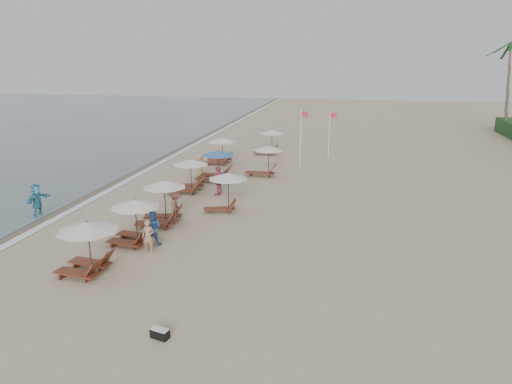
% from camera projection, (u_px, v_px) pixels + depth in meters
% --- Properties ---
extents(ground, '(160.00, 160.00, 0.00)m').
position_uv_depth(ground, '(250.00, 250.00, 21.42)').
color(ground, tan).
rests_on(ground, ground).
extents(wet_sand_band, '(3.20, 140.00, 0.01)m').
position_uv_depth(wet_sand_band, '(108.00, 181.00, 33.30)').
color(wet_sand_band, '#6B5E4C').
rests_on(wet_sand_band, ground).
extents(foam_line, '(0.50, 140.00, 0.02)m').
position_uv_depth(foam_line, '(125.00, 182.00, 33.04)').
color(foam_line, white).
rests_on(foam_line, ground).
extents(lounger_station_0, '(2.59, 2.45, 2.19)m').
position_uv_depth(lounger_station_0, '(85.00, 245.00, 18.81)').
color(lounger_station_0, brown).
rests_on(lounger_station_0, ground).
extents(lounger_station_1, '(2.49, 2.27, 2.15)m').
position_uv_depth(lounger_station_1, '(132.00, 220.00, 21.88)').
color(lounger_station_1, brown).
rests_on(lounger_station_1, ground).
extents(lounger_station_2, '(2.64, 2.30, 2.37)m').
position_uv_depth(lounger_station_2, '(161.00, 203.00, 24.42)').
color(lounger_station_2, brown).
rests_on(lounger_station_2, ground).
extents(lounger_station_3, '(2.75, 2.52, 2.16)m').
position_uv_depth(lounger_station_3, '(187.00, 176.00, 30.43)').
color(lounger_station_3, brown).
rests_on(lounger_station_3, ground).
extents(lounger_station_4, '(2.73, 2.35, 2.18)m').
position_uv_depth(lounger_station_4, '(215.00, 166.00, 33.17)').
color(lounger_station_4, brown).
rests_on(lounger_station_4, ground).
extents(lounger_station_5, '(2.73, 2.39, 2.14)m').
position_uv_depth(lounger_station_5, '(220.00, 150.00, 38.45)').
color(lounger_station_5, brown).
rests_on(lounger_station_5, ground).
extents(inland_station_0, '(2.55, 2.24, 2.22)m').
position_uv_depth(inland_station_0, '(225.00, 186.00, 26.36)').
color(inland_station_0, brown).
rests_on(inland_station_0, ground).
extents(inland_station_1, '(2.84, 2.24, 2.22)m').
position_uv_depth(inland_station_1, '(264.00, 159.00, 34.36)').
color(inland_station_1, brown).
rests_on(inland_station_1, ground).
extents(inland_station_2, '(2.83, 2.24, 2.22)m').
position_uv_depth(inland_station_2, '(269.00, 140.00, 41.95)').
color(inland_station_2, brown).
rests_on(inland_station_2, ground).
extents(beachgoer_near, '(0.58, 0.39, 1.53)m').
position_uv_depth(beachgoer_near, '(148.00, 237.00, 20.95)').
color(beachgoer_near, '#AD7C5E').
rests_on(beachgoer_near, ground).
extents(beachgoer_mid_a, '(0.85, 0.70, 1.62)m').
position_uv_depth(beachgoer_mid_a, '(153.00, 228.00, 21.90)').
color(beachgoer_mid_a, '#3865AA').
rests_on(beachgoer_mid_a, ground).
extents(beachgoer_mid_b, '(0.89, 1.25, 1.76)m').
position_uv_depth(beachgoer_mid_b, '(176.00, 207.00, 24.66)').
color(beachgoer_mid_b, brown).
rests_on(beachgoer_mid_b, ground).
extents(beachgoer_far_a, '(0.89, 1.19, 1.87)m').
position_uv_depth(beachgoer_far_a, '(219.00, 181.00, 29.75)').
color(beachgoer_far_a, '#AF465D').
rests_on(beachgoer_far_a, ground).
extents(beachgoer_far_b, '(0.90, 0.93, 1.61)m').
position_uv_depth(beachgoer_far_b, '(200.00, 166.00, 34.21)').
color(beachgoer_far_b, tan).
rests_on(beachgoer_far_b, ground).
extents(waterline_walker, '(0.74, 1.74, 1.82)m').
position_uv_depth(waterline_walker, '(37.00, 200.00, 25.77)').
color(waterline_walker, teal).
rests_on(waterline_walker, ground).
extents(duffel_bag, '(0.64, 0.44, 0.32)m').
position_uv_depth(duffel_bag, '(160.00, 333.00, 14.71)').
color(duffel_bag, black).
rests_on(duffel_bag, ground).
extents(flag_pole_near, '(0.60, 0.08, 4.59)m').
position_uv_depth(flag_pole_near, '(301.00, 135.00, 36.73)').
color(flag_pole_near, silver).
rests_on(flag_pole_near, ground).
extents(flag_pole_far, '(0.60, 0.08, 4.08)m').
position_uv_depth(flag_pole_far, '(330.00, 132.00, 40.25)').
color(flag_pole_far, silver).
rests_on(flag_pole_far, ground).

